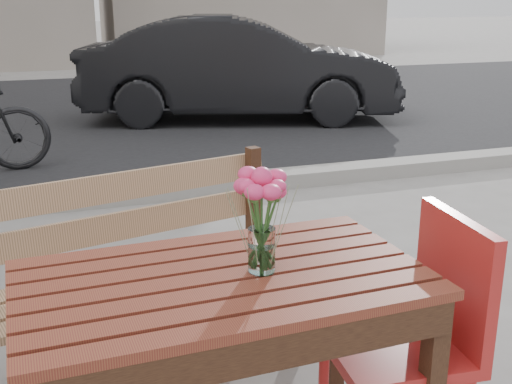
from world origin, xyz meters
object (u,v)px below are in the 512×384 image
at_px(main_table, 223,312).
at_px(red_chair, 419,326).
at_px(main_vase, 262,208).
at_px(parked_car, 239,68).

bearing_deg(main_table, red_chair, -9.97).
distance_m(main_table, main_vase, 0.34).
height_order(main_table, red_chair, red_chair).
bearing_deg(red_chair, main_table, -92.97).
distance_m(main_table, parked_car, 6.35).
bearing_deg(parked_car, main_vase, -179.96).
height_order(main_table, parked_car, parked_car).
bearing_deg(main_table, main_vase, -7.76).
relative_size(main_table, main_vase, 3.82).
xyz_separation_m(main_table, main_vase, (0.12, -0.01, 0.31)).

